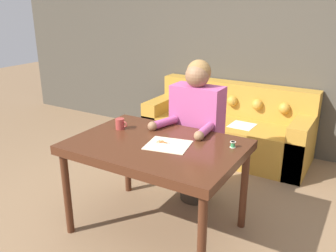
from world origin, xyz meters
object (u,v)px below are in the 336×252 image
at_px(couch, 228,129).
at_px(thread_spool, 233,145).
at_px(mug, 120,124).
at_px(scissors, 165,143).
at_px(dining_table, 156,152).
at_px(person, 196,132).

distance_m(couch, thread_spool, 1.76).
xyz_separation_m(couch, thread_spool, (0.64, -1.57, 0.49)).
bearing_deg(mug, scissors, -9.48).
xyz_separation_m(scissors, mug, (-0.49, 0.08, 0.04)).
relative_size(scissors, mug, 1.83).
distance_m(dining_table, thread_spool, 0.59).
distance_m(dining_table, person, 0.59).
bearing_deg(scissors, dining_table, -153.64).
height_order(couch, mug, mug).
height_order(scissors, mug, mug).
xyz_separation_m(person, mug, (-0.48, -0.48, 0.13)).
bearing_deg(dining_table, thread_spool, 22.04).
bearing_deg(thread_spool, couch, 112.15).
bearing_deg(couch, person, -82.62).
bearing_deg(person, couch, 97.38).
bearing_deg(dining_table, person, 85.14).
height_order(person, scissors, person).
xyz_separation_m(dining_table, mug, (-0.43, 0.11, 0.12)).
xyz_separation_m(person, thread_spool, (0.48, -0.37, 0.11)).
relative_size(mug, thread_spool, 2.51).
bearing_deg(mug, person, 44.97).
relative_size(couch, thread_spool, 43.60).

